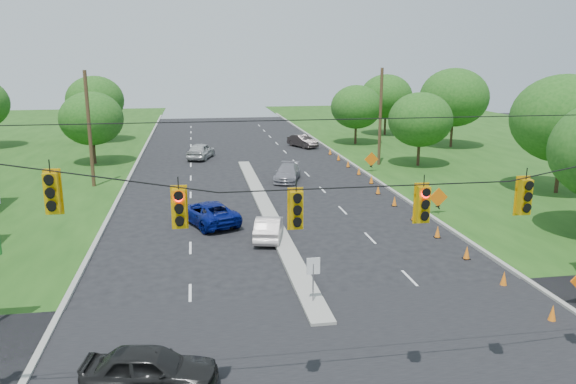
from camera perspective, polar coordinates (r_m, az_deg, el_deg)
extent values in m
cube|color=gray|center=(46.34, -16.17, 0.62)|extent=(0.25, 110.00, 0.16)
cube|color=gray|center=(48.29, 8.36, 1.53)|extent=(0.25, 110.00, 0.16)
cube|color=gray|center=(37.55, -2.22, -1.81)|extent=(1.00, 34.00, 0.18)
cylinder|color=gray|center=(23.24, 2.57, -9.36)|extent=(0.06, 0.06, 1.80)
cube|color=white|center=(22.94, 2.59, -7.52)|extent=(0.55, 0.04, 0.70)
cylinder|color=black|center=(14.94, 8.42, 2.03)|extent=(24.00, 0.04, 0.04)
cube|color=#DFA607|center=(14.69, -22.84, -0.10)|extent=(0.34, 0.24, 1.00)
cube|color=#DFA607|center=(14.42, -10.98, -1.66)|extent=(0.34, 0.24, 1.00)
cube|color=#DFA607|center=(14.68, 0.83, -1.84)|extent=(0.34, 0.24, 1.00)
cube|color=#DFA607|center=(15.67, 13.53, -1.23)|extent=(0.34, 0.24, 1.00)
cube|color=#DFA607|center=(17.04, 22.88, -0.45)|extent=(0.34, 0.24, 1.00)
cylinder|color=#422D1C|center=(45.94, -19.53, 5.98)|extent=(0.28, 0.28, 9.00)
cylinder|color=#422D1C|center=(53.03, 9.36, 7.49)|extent=(0.28, 0.28, 9.00)
cone|color=orange|center=(24.32, 25.28, -11.07)|extent=(0.32, 0.32, 0.70)
cone|color=orange|center=(27.00, 21.08, -8.22)|extent=(0.32, 0.32, 0.70)
cone|color=orange|center=(29.85, 17.71, -5.86)|extent=(0.32, 0.32, 0.70)
cone|color=orange|center=(32.83, 14.95, -3.91)|extent=(0.32, 0.32, 0.70)
cone|color=orange|center=(35.90, 12.68, -2.28)|extent=(0.32, 0.32, 0.70)
cone|color=orange|center=(39.05, 10.77, -0.91)|extent=(0.32, 0.32, 0.70)
cone|color=orange|center=(42.25, 9.14, 0.25)|extent=(0.32, 0.32, 0.70)
cone|color=orange|center=(45.67, 8.47, 1.28)|extent=(0.32, 0.32, 0.70)
cone|color=orange|center=(48.94, 7.22, 2.14)|extent=(0.32, 0.32, 0.70)
cone|color=orange|center=(52.24, 6.13, 2.90)|extent=(0.32, 0.32, 0.70)
cone|color=orange|center=(55.56, 5.16, 3.56)|extent=(0.32, 0.32, 0.70)
cone|color=orange|center=(58.91, 4.30, 4.15)|extent=(0.32, 0.32, 0.70)
cube|color=black|center=(37.52, 14.97, -1.42)|extent=(0.06, 0.58, 0.26)
cube|color=black|center=(37.52, 14.97, -1.42)|extent=(0.06, 0.58, 0.26)
cube|color=orange|center=(37.38, 15.03, -0.53)|extent=(1.27, 0.05, 1.27)
cube|color=black|center=(50.26, 8.45, 2.64)|extent=(0.06, 0.58, 0.26)
cube|color=black|center=(50.26, 8.45, 2.64)|extent=(0.06, 0.58, 0.26)
cube|color=orange|center=(50.15, 8.47, 3.31)|extent=(1.27, 0.05, 1.27)
cylinder|color=black|center=(56.40, -19.10, 3.95)|extent=(0.28, 0.28, 2.52)
ellipsoid|color=#194C14|center=(56.01, -19.34, 7.06)|extent=(5.88, 5.88, 5.04)
cylinder|color=black|center=(71.36, -18.79, 6.00)|extent=(0.28, 0.28, 2.88)
ellipsoid|color=#194C14|center=(71.03, -19.01, 8.81)|extent=(6.72, 6.72, 5.76)
cylinder|color=black|center=(46.23, 25.75, 1.83)|extent=(0.28, 0.28, 3.24)
ellipsoid|color=#194C14|center=(45.69, 26.26, 6.69)|extent=(7.56, 7.56, 6.48)
cylinder|color=black|center=(53.77, 13.11, 3.91)|extent=(0.28, 0.28, 2.52)
ellipsoid|color=#194C14|center=(53.36, 13.29, 7.17)|extent=(5.88, 5.88, 5.04)
cylinder|color=black|center=(66.00, 16.28, 5.77)|extent=(0.28, 0.28, 3.24)
ellipsoid|color=#194C14|center=(65.62, 16.51, 9.20)|extent=(7.56, 7.56, 6.48)
cylinder|color=black|center=(74.59, 9.83, 6.82)|extent=(0.28, 0.28, 2.88)
ellipsoid|color=#194C14|center=(74.27, 9.94, 9.51)|extent=(6.72, 6.72, 5.76)
cylinder|color=black|center=(66.17, 6.88, 5.92)|extent=(0.28, 0.28, 2.52)
ellipsoid|color=#194C14|center=(65.84, 6.95, 8.58)|extent=(5.88, 5.88, 5.04)
imported|color=black|center=(18.37, -13.83, -17.09)|extent=(4.34, 2.29, 1.41)
imported|color=silver|center=(31.45, -1.97, -3.63)|extent=(2.22, 4.19, 1.31)
imported|color=navy|center=(34.56, -8.15, -2.08)|extent=(4.19, 5.66, 1.43)
imported|color=gray|center=(46.17, -0.07, 1.96)|extent=(3.08, 4.89, 1.32)
imported|color=#B0B0B0|center=(56.94, -8.85, 4.16)|extent=(3.25, 5.09, 1.61)
imported|color=black|center=(63.61, 1.49, 5.20)|extent=(3.11, 4.47, 1.40)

